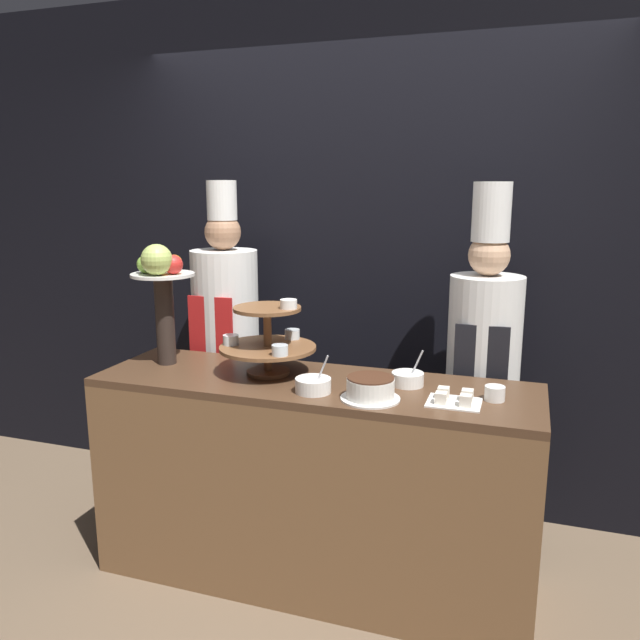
{
  "coord_description": "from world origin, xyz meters",
  "views": [
    {
      "loc": [
        0.85,
        -2.15,
        1.77
      ],
      "look_at": [
        0.0,
        0.39,
        1.19
      ],
      "focal_mm": 35.0,
      "sensor_mm": 36.0,
      "label": 1
    }
  ],
  "objects_px": {
    "cake_square_tray": "(454,399)",
    "chef_left": "(226,333)",
    "chef_center_left": "(483,358)",
    "cake_round": "(370,389)",
    "fruit_pedestal": "(162,282)",
    "cup_white": "(495,393)",
    "tiered_stand": "(268,339)",
    "serving_bowl_near": "(313,385)",
    "serving_bowl_far": "(408,379)"
  },
  "relations": [
    {
      "from": "tiered_stand",
      "to": "serving_bowl_near",
      "type": "xyz_separation_m",
      "value": [
        0.27,
        -0.18,
        -0.13
      ]
    },
    {
      "from": "cake_round",
      "to": "chef_center_left",
      "type": "xyz_separation_m",
      "value": [
        0.38,
        0.66,
        -0.02
      ]
    },
    {
      "from": "cake_square_tray",
      "to": "chef_left",
      "type": "relative_size",
      "value": 0.11
    },
    {
      "from": "chef_left",
      "to": "fruit_pedestal",
      "type": "bearing_deg",
      "value": -98.24
    },
    {
      "from": "cake_round",
      "to": "chef_left",
      "type": "height_order",
      "value": "chef_left"
    },
    {
      "from": "tiered_stand",
      "to": "cake_round",
      "type": "xyz_separation_m",
      "value": [
        0.52,
        -0.19,
        -0.12
      ]
    },
    {
      "from": "cake_square_tray",
      "to": "chef_left",
      "type": "height_order",
      "value": "chef_left"
    },
    {
      "from": "cake_round",
      "to": "chef_center_left",
      "type": "bearing_deg",
      "value": 59.9
    },
    {
      "from": "cake_square_tray",
      "to": "serving_bowl_far",
      "type": "xyz_separation_m",
      "value": [
        -0.21,
        0.17,
        0.01
      ]
    },
    {
      "from": "cup_white",
      "to": "serving_bowl_near",
      "type": "xyz_separation_m",
      "value": [
        -0.71,
        -0.13,
        0.0
      ]
    },
    {
      "from": "cake_square_tray",
      "to": "cake_round",
      "type": "bearing_deg",
      "value": -169.46
    },
    {
      "from": "fruit_pedestal",
      "to": "cake_round",
      "type": "xyz_separation_m",
      "value": [
        1.04,
        -0.18,
        -0.35
      ]
    },
    {
      "from": "cake_round",
      "to": "cup_white",
      "type": "bearing_deg",
      "value": 17.28
    },
    {
      "from": "cake_round",
      "to": "chef_left",
      "type": "relative_size",
      "value": 0.13
    },
    {
      "from": "serving_bowl_far",
      "to": "cake_square_tray",
      "type": "bearing_deg",
      "value": -37.84
    },
    {
      "from": "serving_bowl_near",
      "to": "chef_left",
      "type": "bearing_deg",
      "value": 138.13
    },
    {
      "from": "tiered_stand",
      "to": "cup_white",
      "type": "distance_m",
      "value": 0.99
    },
    {
      "from": "fruit_pedestal",
      "to": "serving_bowl_near",
      "type": "distance_m",
      "value": 0.89
    },
    {
      "from": "serving_bowl_near",
      "to": "chef_left",
      "type": "relative_size",
      "value": 0.09
    },
    {
      "from": "fruit_pedestal",
      "to": "cup_white",
      "type": "distance_m",
      "value": 1.55
    },
    {
      "from": "cake_round",
      "to": "chef_left",
      "type": "xyz_separation_m",
      "value": [
        -0.97,
        0.66,
        0.0
      ]
    },
    {
      "from": "cup_white",
      "to": "fruit_pedestal",
      "type": "bearing_deg",
      "value": 178.69
    },
    {
      "from": "cake_square_tray",
      "to": "serving_bowl_near",
      "type": "bearing_deg",
      "value": -175.25
    },
    {
      "from": "tiered_stand",
      "to": "cup_white",
      "type": "height_order",
      "value": "tiered_stand"
    },
    {
      "from": "serving_bowl_far",
      "to": "cake_round",
      "type": "bearing_deg",
      "value": -115.2
    },
    {
      "from": "chef_left",
      "to": "chef_center_left",
      "type": "bearing_deg",
      "value": 0.0
    },
    {
      "from": "serving_bowl_far",
      "to": "chef_center_left",
      "type": "distance_m",
      "value": 0.52
    },
    {
      "from": "fruit_pedestal",
      "to": "serving_bowl_near",
      "type": "bearing_deg",
      "value": -11.83
    },
    {
      "from": "cake_round",
      "to": "serving_bowl_far",
      "type": "relative_size",
      "value": 1.5
    },
    {
      "from": "chef_center_left",
      "to": "chef_left",
      "type": "bearing_deg",
      "value": -180.0
    },
    {
      "from": "tiered_stand",
      "to": "fruit_pedestal",
      "type": "xyz_separation_m",
      "value": [
        -0.52,
        -0.01,
        0.23
      ]
    },
    {
      "from": "chef_center_left",
      "to": "cup_white",
      "type": "bearing_deg",
      "value": -81.05
    },
    {
      "from": "cake_round",
      "to": "chef_left",
      "type": "distance_m",
      "value": 1.17
    },
    {
      "from": "tiered_stand",
      "to": "fruit_pedestal",
      "type": "height_order",
      "value": "fruit_pedestal"
    },
    {
      "from": "fruit_pedestal",
      "to": "serving_bowl_far",
      "type": "distance_m",
      "value": 1.2
    },
    {
      "from": "serving_bowl_near",
      "to": "tiered_stand",
      "type": "bearing_deg",
      "value": 146.57
    },
    {
      "from": "cup_white",
      "to": "chef_left",
      "type": "bearing_deg",
      "value": 160.15
    },
    {
      "from": "fruit_pedestal",
      "to": "cup_white",
      "type": "xyz_separation_m",
      "value": [
        1.5,
        -0.03,
        -0.36
      ]
    },
    {
      "from": "fruit_pedestal",
      "to": "cake_round",
      "type": "relative_size",
      "value": 2.42
    },
    {
      "from": "cup_white",
      "to": "chef_center_left",
      "type": "distance_m",
      "value": 0.52
    },
    {
      "from": "serving_bowl_far",
      "to": "chef_left",
      "type": "relative_size",
      "value": 0.09
    },
    {
      "from": "cake_square_tray",
      "to": "chef_left",
      "type": "bearing_deg",
      "value": 154.9
    },
    {
      "from": "cup_white",
      "to": "chef_left",
      "type": "xyz_separation_m",
      "value": [
        -1.43,
        0.52,
        0.02
      ]
    },
    {
      "from": "cake_round",
      "to": "serving_bowl_near",
      "type": "height_order",
      "value": "serving_bowl_near"
    },
    {
      "from": "fruit_pedestal",
      "to": "chef_left",
      "type": "bearing_deg",
      "value": 81.76
    },
    {
      "from": "fruit_pedestal",
      "to": "chef_center_left",
      "type": "height_order",
      "value": "chef_center_left"
    },
    {
      "from": "serving_bowl_far",
      "to": "chef_left",
      "type": "height_order",
      "value": "chef_left"
    },
    {
      "from": "cup_white",
      "to": "cake_square_tray",
      "type": "distance_m",
      "value": 0.17
    },
    {
      "from": "serving_bowl_near",
      "to": "serving_bowl_far",
      "type": "distance_m",
      "value": 0.41
    },
    {
      "from": "cake_round",
      "to": "chef_center_left",
      "type": "relative_size",
      "value": 0.13
    }
  ]
}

